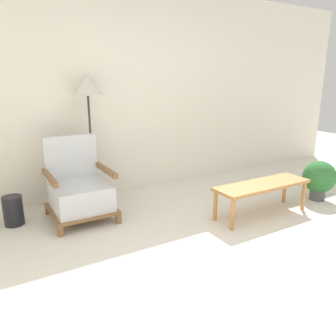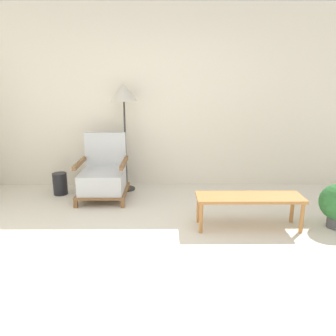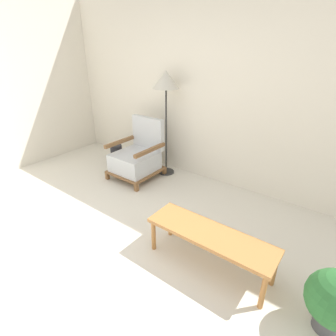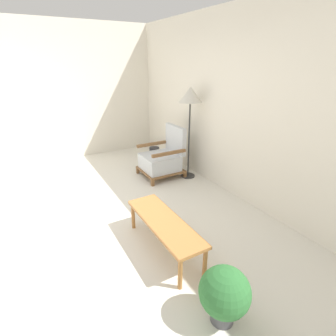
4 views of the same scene
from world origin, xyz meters
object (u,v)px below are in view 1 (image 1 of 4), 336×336
Objects in this scene: vase at (13,211)px; floor_lamp at (88,91)px; coffee_table at (262,187)px; potted_plant at (319,178)px; armchair at (79,190)px.

floor_lamp is at bearing 11.96° from vase.
potted_plant reaches higher than coffee_table.
floor_lamp reaches higher than coffee_table.
coffee_table is at bearing -28.16° from armchair.
armchair reaches higher than coffee_table.
armchair is 0.71m from vase.
potted_plant is (3.48, -1.16, 0.13)m from vase.
floor_lamp is (0.28, 0.38, 1.06)m from armchair.
armchair is 1.16m from floor_lamp.
floor_lamp is 3.07m from potted_plant.
potted_plant is (2.53, -1.36, -1.09)m from floor_lamp.
armchair is 2.98m from potted_plant.
coffee_table reaches higher than vase.
armchair is 1.75× the size of potted_plant.
floor_lamp reaches higher than armchair.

